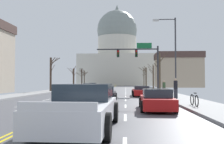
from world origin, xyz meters
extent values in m
cube|color=#4F4F54|center=(0.00, 0.00, -0.03)|extent=(14.00, 180.00, 0.06)
cube|color=yellow|center=(-0.12, 0.00, 0.00)|extent=(0.10, 176.40, 0.00)
cube|color=yellow|center=(0.12, 0.00, 0.00)|extent=(0.10, 176.40, 0.00)
cube|color=silver|center=(3.50, -8.50, 0.00)|extent=(0.12, 2.20, 0.00)
cube|color=silver|center=(3.50, -3.30, 0.00)|extent=(0.12, 2.20, 0.00)
cube|color=silver|center=(3.50, 1.90, 0.00)|extent=(0.12, 2.20, 0.00)
cube|color=silver|center=(3.50, 7.10, 0.00)|extent=(0.12, 2.20, 0.00)
cube|color=silver|center=(3.50, 12.30, 0.00)|extent=(0.12, 2.20, 0.00)
cube|color=silver|center=(3.50, 17.50, 0.00)|extent=(0.12, 2.20, 0.00)
cube|color=silver|center=(3.50, 22.70, 0.00)|extent=(0.12, 2.20, 0.00)
cube|color=silver|center=(3.50, 27.90, 0.00)|extent=(0.12, 2.20, 0.00)
cube|color=silver|center=(3.50, 33.10, 0.00)|extent=(0.12, 2.20, 0.00)
cube|color=silver|center=(3.50, 38.30, 0.00)|extent=(0.12, 2.20, 0.00)
cube|color=silver|center=(3.50, 43.50, 0.00)|extent=(0.12, 2.20, 0.00)
cube|color=silver|center=(3.50, 48.70, 0.00)|extent=(0.12, 2.20, 0.00)
cube|color=silver|center=(3.50, 53.90, 0.00)|extent=(0.12, 2.20, 0.00)
cube|color=silver|center=(3.50, 59.10, 0.00)|extent=(0.12, 2.20, 0.00)
cube|color=silver|center=(3.50, 64.30, 0.00)|extent=(0.12, 2.20, 0.00)
cube|color=silver|center=(-3.50, -3.30, 0.00)|extent=(0.12, 2.20, 0.00)
cube|color=silver|center=(-3.50, 1.90, 0.00)|extent=(0.12, 2.20, 0.00)
cube|color=silver|center=(-3.50, 7.10, 0.00)|extent=(0.12, 2.20, 0.00)
cube|color=silver|center=(-3.50, 12.30, 0.00)|extent=(0.12, 2.20, 0.00)
cube|color=silver|center=(-3.50, 17.50, 0.00)|extent=(0.12, 2.20, 0.00)
cube|color=silver|center=(-3.50, 22.70, 0.00)|extent=(0.12, 2.20, 0.00)
cube|color=silver|center=(-3.50, 27.90, 0.00)|extent=(0.12, 2.20, 0.00)
cube|color=silver|center=(-3.50, 33.10, 0.00)|extent=(0.12, 2.20, 0.00)
cube|color=silver|center=(-3.50, 38.30, 0.00)|extent=(0.12, 2.20, 0.00)
cube|color=silver|center=(-3.50, 43.50, 0.00)|extent=(0.12, 2.20, 0.00)
cube|color=silver|center=(-3.50, 48.70, 0.00)|extent=(0.12, 2.20, 0.00)
cube|color=silver|center=(-3.50, 53.90, 0.00)|extent=(0.12, 2.20, 0.00)
cube|color=silver|center=(-3.50, 59.10, 0.00)|extent=(0.12, 2.20, 0.00)
cube|color=silver|center=(-3.50, 64.30, 0.00)|extent=(0.12, 2.20, 0.00)
cube|color=gray|center=(8.50, 0.00, 0.07)|extent=(3.00, 180.00, 0.14)
cylinder|color=#28282D|center=(7.60, 12.14, 3.15)|extent=(0.22, 0.22, 6.02)
cylinder|color=#28282D|center=(3.70, 12.14, 5.76)|extent=(7.80, 0.16, 0.16)
cube|color=black|center=(4.87, 12.14, 5.20)|extent=(0.32, 0.28, 0.92)
sphere|color=red|center=(4.87, 11.98, 5.48)|extent=(0.22, 0.22, 0.22)
sphere|color=#332B05|center=(4.87, 11.98, 5.20)|extent=(0.22, 0.22, 0.22)
sphere|color=black|center=(4.87, 11.98, 4.92)|extent=(0.22, 0.22, 0.22)
cube|color=black|center=(2.53, 12.14, 5.20)|extent=(0.32, 0.28, 0.92)
sphere|color=red|center=(2.53, 11.98, 5.48)|extent=(0.22, 0.22, 0.22)
sphere|color=#332B05|center=(2.53, 11.98, 5.20)|extent=(0.22, 0.22, 0.22)
sphere|color=black|center=(2.53, 11.98, 4.92)|extent=(0.22, 0.22, 0.22)
cube|color=#146033|center=(5.88, 12.16, 6.21)|extent=(1.90, 0.06, 0.70)
cylinder|color=#333338|center=(8.20, 3.79, 3.90)|extent=(0.14, 0.14, 7.51)
cylinder|color=#333338|center=(7.28, 3.79, 7.50)|extent=(1.83, 0.09, 0.09)
cube|color=#B2B2AD|center=(6.37, 3.79, 7.43)|extent=(0.56, 0.24, 0.16)
cube|color=beige|center=(0.00, 80.49, 5.88)|extent=(29.25, 19.15, 11.77)
cylinder|color=beige|center=(0.00, 80.49, 15.56)|extent=(15.30, 15.30, 7.58)
sphere|color=gray|center=(0.00, 80.49, 22.15)|extent=(16.02, 16.02, 16.02)
cone|color=gray|center=(0.00, 80.49, 31.36)|extent=(1.80, 1.80, 2.40)
cube|color=#B71414|center=(5.21, 7.87, 0.45)|extent=(1.83, 4.57, 0.58)
cube|color=#232D38|center=(5.21, 7.66, 0.93)|extent=(1.58, 2.18, 0.39)
cylinder|color=black|center=(4.31, 9.27, 0.32)|extent=(0.23, 0.64, 0.64)
cylinder|color=black|center=(6.07, 9.29, 0.32)|extent=(0.23, 0.64, 0.64)
cylinder|color=black|center=(4.35, 6.45, 0.32)|extent=(0.23, 0.64, 0.64)
cylinder|color=black|center=(6.11, 6.48, 0.32)|extent=(0.23, 0.64, 0.64)
cube|color=black|center=(1.79, 0.55, 0.47)|extent=(1.80, 4.65, 0.62)
cube|color=#232D38|center=(1.79, 0.45, 0.99)|extent=(1.55, 2.19, 0.43)
cylinder|color=black|center=(0.90, 1.97, 0.32)|extent=(0.23, 0.64, 0.64)
cylinder|color=black|center=(2.63, 2.00, 0.32)|extent=(0.23, 0.64, 0.64)
cylinder|color=black|center=(0.96, -0.89, 0.32)|extent=(0.23, 0.64, 0.64)
cylinder|color=black|center=(2.68, -0.86, 0.32)|extent=(0.23, 0.64, 0.64)
cube|color=#B71414|center=(5.29, -5.37, 0.45)|extent=(1.83, 4.74, 0.59)
cube|color=#232D38|center=(5.28, -5.66, 0.98)|extent=(1.56, 2.15, 0.47)
cylinder|color=black|center=(4.48, -3.89, 0.32)|extent=(0.24, 0.65, 0.64)
cylinder|color=black|center=(6.18, -3.94, 0.32)|extent=(0.24, 0.65, 0.64)
cylinder|color=black|center=(4.40, -6.80, 0.32)|extent=(0.24, 0.65, 0.64)
cylinder|color=black|center=(6.10, -6.85, 0.32)|extent=(0.24, 0.65, 0.64)
cube|color=silver|center=(1.97, -11.50, 0.58)|extent=(2.23, 5.53, 0.72)
cube|color=#1E2833|center=(1.99, -10.74, 1.24)|extent=(1.98, 1.91, 0.60)
cube|color=silver|center=(1.91, -14.18, 1.05)|extent=(1.93, 0.15, 0.22)
cylinder|color=black|center=(0.96, -9.83, 0.40)|extent=(0.30, 0.81, 0.80)
cylinder|color=black|center=(3.06, -9.89, 0.40)|extent=(0.30, 0.81, 0.80)
cylinder|color=black|center=(0.88, -13.12, 0.40)|extent=(0.30, 0.81, 0.80)
cylinder|color=black|center=(2.98, -13.17, 0.40)|extent=(0.30, 0.81, 0.80)
cube|color=silver|center=(-5.12, 21.68, 0.47)|extent=(2.01, 4.70, 0.61)
cube|color=#232D38|center=(-5.12, 21.84, 0.96)|extent=(1.71, 2.14, 0.38)
cylinder|color=black|center=(-4.14, 20.27, 0.32)|extent=(0.24, 0.65, 0.64)
cylinder|color=black|center=(-6.01, 20.21, 0.32)|extent=(0.24, 0.65, 0.64)
cylinder|color=black|center=(-4.23, 23.15, 0.32)|extent=(0.24, 0.65, 0.64)
cylinder|color=black|center=(-6.09, 23.09, 0.32)|extent=(0.24, 0.65, 0.64)
cube|color=navy|center=(-5.09, 35.66, 0.45)|extent=(1.88, 4.68, 0.58)
cube|color=#232D38|center=(-5.08, 36.11, 0.96)|extent=(1.60, 2.22, 0.42)
cylinder|color=black|center=(-4.24, 34.20, 0.32)|extent=(0.24, 0.65, 0.64)
cylinder|color=black|center=(-6.00, 34.25, 0.32)|extent=(0.24, 0.65, 0.64)
cylinder|color=black|center=(-4.17, 37.08, 0.32)|extent=(0.24, 0.65, 0.64)
cylinder|color=black|center=(-5.93, 37.12, 0.32)|extent=(0.24, 0.65, 0.64)
cube|color=navy|center=(-5.35, 47.00, 0.46)|extent=(1.99, 4.33, 0.60)
cube|color=#232D38|center=(-5.34, 47.26, 0.98)|extent=(1.69, 1.97, 0.42)
cylinder|color=black|center=(-4.47, 45.65, 0.32)|extent=(0.24, 0.65, 0.64)
cylinder|color=black|center=(-6.32, 45.71, 0.32)|extent=(0.24, 0.65, 0.64)
cylinder|color=black|center=(-4.38, 48.30, 0.32)|extent=(0.24, 0.65, 0.64)
cylinder|color=black|center=(-6.23, 48.36, 0.32)|extent=(0.24, 0.65, 0.64)
cube|color=tan|center=(17.67, 49.07, 3.85)|extent=(11.56, 9.09, 7.70)
cube|color=#47332D|center=(17.67, 49.07, 8.50)|extent=(12.02, 9.46, 1.62)
cylinder|color=brown|center=(8.20, 38.37, 2.47)|extent=(0.35, 0.35, 4.66)
cylinder|color=brown|center=(7.77, 38.58, 4.51)|extent=(0.96, 0.55, 0.73)
cylinder|color=brown|center=(7.94, 37.90, 4.64)|extent=(0.65, 1.06, 0.95)
cylinder|color=brown|center=(7.88, 38.28, 4.22)|extent=(0.75, 0.31, 1.08)
cylinder|color=brown|center=(7.75, 38.66, 3.52)|extent=(0.98, 0.68, 1.25)
cylinder|color=brown|center=(7.88, 37.65, 4.01)|extent=(0.71, 1.50, 1.11)
cylinder|color=brown|center=(-8.74, 53.53, 2.46)|extent=(0.29, 0.29, 4.64)
cylinder|color=brown|center=(-9.53, 53.29, 3.74)|extent=(1.64, 0.56, 0.93)
cylinder|color=brown|center=(-9.05, 54.07, 4.12)|extent=(0.72, 1.14, 0.94)
cylinder|color=brown|center=(-8.84, 53.27, 4.50)|extent=(0.32, 0.64, 0.99)
cylinder|color=brown|center=(-8.32, 53.88, 3.80)|extent=(0.98, 0.84, 1.38)
cylinder|color=brown|center=(-9.17, 54.02, 4.04)|extent=(1.00, 1.11, 1.19)
cylinder|color=brown|center=(-9.29, 53.64, 3.60)|extent=(1.16, 0.30, 0.84)
cylinder|color=brown|center=(-8.27, 53.81, 4.05)|extent=(1.02, 0.66, 0.68)
cylinder|color=#4C3D2D|center=(8.61, 18.06, 3.00)|extent=(0.27, 0.27, 5.72)
cylinder|color=#4C3D2D|center=(9.17, 17.75, 5.25)|extent=(1.21, 0.73, 1.47)
cylinder|color=#4C3D2D|center=(9.13, 18.39, 5.09)|extent=(1.11, 0.76, 1.31)
cylinder|color=#4C3D2D|center=(8.34, 18.53, 4.80)|extent=(0.66, 1.05, 1.28)
cylinder|color=#4C3D2D|center=(8.40, 17.55, 4.56)|extent=(0.56, 1.13, 1.12)
cylinder|color=#4C3D2D|center=(8.44, 17.62, 4.55)|extent=(0.42, 0.94, 0.76)
cylinder|color=#4C3D2D|center=(8.26, 18.43, 3.84)|extent=(0.84, 0.88, 1.16)
cylinder|color=#4C3D2D|center=(8.33, 17.98, 4.18)|extent=(0.65, 0.26, 1.04)
cylinder|color=#423328|center=(-8.28, 46.75, 2.59)|extent=(0.32, 0.32, 4.89)
cylinder|color=#423328|center=(-7.73, 47.18, 3.62)|extent=(1.20, 0.96, 1.19)
cylinder|color=#423328|center=(-8.14, 46.12, 4.37)|extent=(0.40, 1.35, 1.35)
cylinder|color=#423328|center=(-8.46, 46.11, 4.39)|extent=(0.48, 1.39, 1.33)
cylinder|color=#423328|center=(-8.61, 46.21, 4.24)|extent=(0.76, 1.17, 0.92)
cylinder|color=#423328|center=(-9.02, 46.96, 3.40)|extent=(1.57, 0.53, 1.07)
cylinder|color=#423328|center=(-8.56, 47.02, 4.75)|extent=(0.64, 0.60, 1.16)
cylinder|color=#4C3D2D|center=(8.73, 52.78, 2.75)|extent=(0.27, 0.27, 5.22)
cylinder|color=#4C3D2D|center=(9.09, 52.70, 4.30)|extent=(0.82, 0.25, 1.11)
cylinder|color=#4C3D2D|center=(8.41, 52.53, 3.41)|extent=(0.73, 0.60, 0.85)
cylinder|color=#4C3D2D|center=(8.72, 52.32, 3.81)|extent=(0.12, 1.00, 0.84)
cylinder|color=#4C3D2D|center=(7.95, 52.77, 5.11)|extent=(1.62, 0.13, 1.18)
cylinder|color=#423328|center=(-8.22, 35.89, 2.32)|extent=(0.38, 0.38, 4.37)
cylinder|color=#423328|center=(-8.83, 35.51, 3.96)|extent=(1.32, 0.86, 1.35)
cylinder|color=#423328|center=(-8.48, 36.20, 3.42)|extent=(0.61, 0.72, 1.41)
cylinder|color=#423328|center=(-8.26, 36.58, 3.98)|extent=(0.16, 1.46, 1.45)
cylinder|color=#423328|center=(-8.09, 36.42, 4.58)|extent=(0.40, 1.18, 1.13)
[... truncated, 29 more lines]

